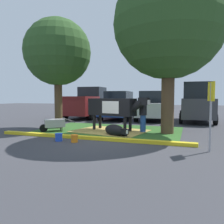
{
  "coord_description": "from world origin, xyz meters",
  "views": [
    {
      "loc": [
        3.09,
        -7.71,
        1.61
      ],
      "look_at": [
        -0.44,
        2.33,
        0.9
      ],
      "focal_mm": 35.84,
      "sensor_mm": 36.0,
      "label": 1
    }
  ],
  "objects_px": {
    "sedan_silver": "(153,106)",
    "suv_dark_grey": "(197,102)",
    "shade_tree_left": "(58,53)",
    "parking_sign": "(211,103)",
    "person_handler": "(143,114)",
    "bucket_orange": "(74,138)",
    "bucket_blue": "(59,137)",
    "calf_lying": "(115,130)",
    "cow_holstein": "(114,107)",
    "shade_tree_right": "(169,24)",
    "pickup_truck_maroon": "(88,103)",
    "wheelbarrow": "(54,123)",
    "sedan_blue": "(119,106)"
  },
  "relations": [
    {
      "from": "sedan_silver",
      "to": "suv_dark_grey",
      "type": "xyz_separation_m",
      "value": [
        2.87,
        -0.16,
        0.29
      ]
    },
    {
      "from": "shade_tree_left",
      "to": "parking_sign",
      "type": "height_order",
      "value": "shade_tree_left"
    },
    {
      "from": "person_handler",
      "to": "bucket_orange",
      "type": "bearing_deg",
      "value": -122.25
    },
    {
      "from": "shade_tree_left",
      "to": "bucket_blue",
      "type": "height_order",
      "value": "shade_tree_left"
    },
    {
      "from": "calf_lying",
      "to": "bucket_orange",
      "type": "bearing_deg",
      "value": -120.28
    },
    {
      "from": "cow_holstein",
      "to": "bucket_orange",
      "type": "bearing_deg",
      "value": -99.48
    },
    {
      "from": "shade_tree_right",
      "to": "bucket_blue",
      "type": "bearing_deg",
      "value": -139.74
    },
    {
      "from": "bucket_blue",
      "to": "cow_holstein",
      "type": "bearing_deg",
      "value": 68.77
    },
    {
      "from": "bucket_blue",
      "to": "pickup_truck_maroon",
      "type": "distance_m",
      "value": 9.55
    },
    {
      "from": "pickup_truck_maroon",
      "to": "calf_lying",
      "type": "bearing_deg",
      "value": -57.32
    },
    {
      "from": "pickup_truck_maroon",
      "to": "bucket_orange",
      "type": "bearing_deg",
      "value": -67.52
    },
    {
      "from": "calf_lying",
      "to": "parking_sign",
      "type": "distance_m",
      "value": 4.01
    },
    {
      "from": "shade_tree_right",
      "to": "wheelbarrow",
      "type": "xyz_separation_m",
      "value": [
        -5.05,
        -1.15,
        -4.36
      ]
    },
    {
      "from": "pickup_truck_maroon",
      "to": "parking_sign",
      "type": "bearing_deg",
      "value": -47.49
    },
    {
      "from": "bucket_blue",
      "to": "calf_lying",
      "type": "bearing_deg",
      "value": 45.92
    },
    {
      "from": "bucket_blue",
      "to": "sedan_blue",
      "type": "distance_m",
      "value": 8.43
    },
    {
      "from": "parking_sign",
      "to": "sedan_silver",
      "type": "distance_m",
      "value": 9.18
    },
    {
      "from": "bucket_orange",
      "to": "suv_dark_grey",
      "type": "relative_size",
      "value": 0.06
    },
    {
      "from": "calf_lying",
      "to": "sedan_blue",
      "type": "distance_m",
      "value": 7.03
    },
    {
      "from": "parking_sign",
      "to": "suv_dark_grey",
      "type": "relative_size",
      "value": 0.44
    },
    {
      "from": "bucket_blue",
      "to": "pickup_truck_maroon",
      "type": "relative_size",
      "value": 0.05
    },
    {
      "from": "shade_tree_right",
      "to": "cow_holstein",
      "type": "xyz_separation_m",
      "value": [
        -2.46,
        -0.13,
        -3.62
      ]
    },
    {
      "from": "calf_lying",
      "to": "wheelbarrow",
      "type": "xyz_separation_m",
      "value": [
        -3.08,
        0.22,
        0.15
      ]
    },
    {
      "from": "suv_dark_grey",
      "to": "calf_lying",
      "type": "bearing_deg",
      "value": -115.61
    },
    {
      "from": "shade_tree_left",
      "to": "pickup_truck_maroon",
      "type": "xyz_separation_m",
      "value": [
        -1.17,
        6.04,
        -2.76
      ]
    },
    {
      "from": "wheelbarrow",
      "to": "shade_tree_right",
      "type": "bearing_deg",
      "value": 12.81
    },
    {
      "from": "bucket_blue",
      "to": "suv_dark_grey",
      "type": "relative_size",
      "value": 0.06
    },
    {
      "from": "cow_holstein",
      "to": "sedan_silver",
      "type": "height_order",
      "value": "sedan_silver"
    },
    {
      "from": "cow_holstein",
      "to": "sedan_blue",
      "type": "bearing_deg",
      "value": 105.09
    },
    {
      "from": "bucket_blue",
      "to": "suv_dark_grey",
      "type": "distance_m",
      "value": 9.94
    },
    {
      "from": "sedan_blue",
      "to": "calf_lying",
      "type": "bearing_deg",
      "value": -73.68
    },
    {
      "from": "person_handler",
      "to": "shade_tree_left",
      "type": "bearing_deg",
      "value": -179.77
    },
    {
      "from": "cow_holstein",
      "to": "parking_sign",
      "type": "bearing_deg",
      "value": -35.57
    },
    {
      "from": "person_handler",
      "to": "sedan_silver",
      "type": "bearing_deg",
      "value": 94.65
    },
    {
      "from": "cow_holstein",
      "to": "person_handler",
      "type": "xyz_separation_m",
      "value": [
        1.39,
        0.06,
        -0.3
      ]
    },
    {
      "from": "shade_tree_right",
      "to": "pickup_truck_maroon",
      "type": "height_order",
      "value": "shade_tree_right"
    },
    {
      "from": "bucket_blue",
      "to": "bucket_orange",
      "type": "bearing_deg",
      "value": 0.33
    },
    {
      "from": "bucket_orange",
      "to": "bucket_blue",
      "type": "bearing_deg",
      "value": -179.67
    },
    {
      "from": "suv_dark_grey",
      "to": "shade_tree_right",
      "type": "bearing_deg",
      "value": -103.58
    },
    {
      "from": "parking_sign",
      "to": "suv_dark_grey",
      "type": "bearing_deg",
      "value": 91.16
    },
    {
      "from": "wheelbarrow",
      "to": "sedan_blue",
      "type": "distance_m",
      "value": 6.61
    },
    {
      "from": "person_handler",
      "to": "parking_sign",
      "type": "height_order",
      "value": "parking_sign"
    },
    {
      "from": "shade_tree_left",
      "to": "shade_tree_right",
      "type": "relative_size",
      "value": 0.78
    },
    {
      "from": "cow_holstein",
      "to": "wheelbarrow",
      "type": "xyz_separation_m",
      "value": [
        -2.6,
        -1.02,
        -0.75
      ]
    },
    {
      "from": "parking_sign",
      "to": "bucket_orange",
      "type": "distance_m",
      "value": 4.64
    },
    {
      "from": "person_handler",
      "to": "suv_dark_grey",
      "type": "xyz_separation_m",
      "value": [
        2.41,
        5.59,
        0.44
      ]
    },
    {
      "from": "bucket_blue",
      "to": "pickup_truck_maroon",
      "type": "xyz_separation_m",
      "value": [
        -3.07,
        8.99,
        0.97
      ]
    },
    {
      "from": "parking_sign",
      "to": "suv_dark_grey",
      "type": "height_order",
      "value": "suv_dark_grey"
    },
    {
      "from": "cow_holstein",
      "to": "bucket_orange",
      "type": "distance_m",
      "value": 3.11
    },
    {
      "from": "sedan_blue",
      "to": "person_handler",
      "type": "bearing_deg",
      "value": -62.13
    }
  ]
}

